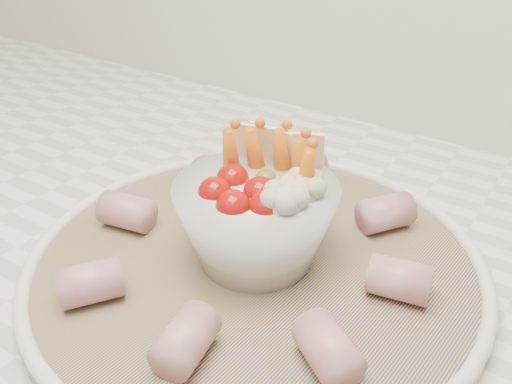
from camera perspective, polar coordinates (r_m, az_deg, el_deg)
The scene contains 3 objects.
serving_platter at distance 0.49m, azimuth -0.05°, elevation -7.09°, with size 0.42×0.42×0.02m.
veggie_bowl at distance 0.46m, azimuth 0.21°, elevation -2.43°, with size 0.13×0.13×0.11m.
cured_meat_rolls at distance 0.48m, azimuth -0.13°, elevation -5.12°, with size 0.29×0.30×0.03m.
Camera 1 is at (0.30, 1.08, 1.23)m, focal length 40.00 mm.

